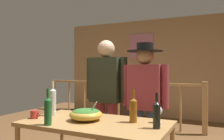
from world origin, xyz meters
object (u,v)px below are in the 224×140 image
wine_bottle_amber (133,109)px  stair_railing (138,98)px  wine_bottle_green (48,110)px  salad_bowl (86,114)px  wine_bottle_clear (53,101)px  framed_picture (141,46)px  tv_console (124,107)px  person_standing_right (145,96)px  serving_table (96,129)px  wine_bottle_dark (157,114)px  mug_red (35,114)px  person_standing_left (106,91)px  flat_screen_tv (124,88)px  wine_glass (158,111)px

wine_bottle_amber → stair_railing: bearing=108.3°
wine_bottle_green → salad_bowl: bearing=55.8°
stair_railing → wine_bottle_clear: 2.77m
framed_picture → tv_console: bearing=-142.9°
framed_picture → person_standing_right: (1.15, -3.26, -0.93)m
tv_console → serving_table: serving_table is taller
stair_railing → serving_table: size_ratio=2.58×
wine_bottle_dark → stair_railing: bearing=112.4°
wine_bottle_dark → wine_bottle_clear: bearing=178.4°
mug_red → wine_bottle_clear: bearing=66.5°
tv_console → mug_red: mug_red is taller
person_standing_left → stair_railing: bearing=-80.7°
stair_railing → wine_bottle_green: (0.20, -3.11, 0.25)m
flat_screen_tv → person_standing_right: person_standing_right is taller
serving_table → wine_glass: size_ratio=9.01×
stair_railing → tv_console: bearing=128.3°
wine_bottle_green → wine_bottle_dark: bearing=18.6°
tv_console → wine_glass: wine_glass is taller
stair_railing → tv_console: (-0.73, 0.93, -0.39)m
tv_console → wine_bottle_dark: wine_bottle_dark is taller
wine_bottle_amber → person_standing_left: bearing=134.9°
framed_picture → person_standing_right: size_ratio=0.42×
framed_picture → wine_bottle_green: size_ratio=1.98×
framed_picture → wine_bottle_dark: (1.50, -4.01, -0.99)m
flat_screen_tv → wine_bottle_green: bearing=-76.8°
framed_picture → wine_bottle_clear: framed_picture is taller
serving_table → wine_bottle_green: (-0.33, -0.32, 0.21)m
wine_glass → wine_bottle_dark: 0.23m
tv_console → serving_table: 3.95m
wine_bottle_amber → serving_table: bearing=-159.8°
salad_bowl → wine_bottle_amber: bearing=15.4°
wine_bottle_clear → mug_red: wine_bottle_clear is taller
salad_bowl → mug_red: bearing=-163.9°
framed_picture → salad_bowl: (0.77, -4.01, -1.05)m
wine_bottle_amber → wine_bottle_green: size_ratio=0.96×
wine_bottle_amber → person_standing_right: (-0.08, 0.62, 0.06)m
tv_console → wine_bottle_clear: (0.70, -3.68, 0.67)m
wine_bottle_green → wine_glass: bearing=31.0°
mug_red → serving_table: bearing=13.3°
wine_bottle_dark → mug_red: (-1.27, -0.16, -0.09)m
stair_railing → salad_bowl: bearing=-81.4°
framed_picture → stair_railing: (0.35, -1.22, -1.24)m
wine_bottle_amber → wine_bottle_green: 0.81m
wine_glass → wine_bottle_dark: wine_bottle_dark is taller
wine_glass → person_standing_left: 1.00m
stair_railing → tv_console: 1.24m
wine_bottle_green → framed_picture: bearing=97.3°
wine_glass → wine_bottle_dark: (0.04, -0.22, 0.02)m
wine_bottle_clear → wine_glass: bearing=9.4°
salad_bowl → person_standing_left: bearing=101.7°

